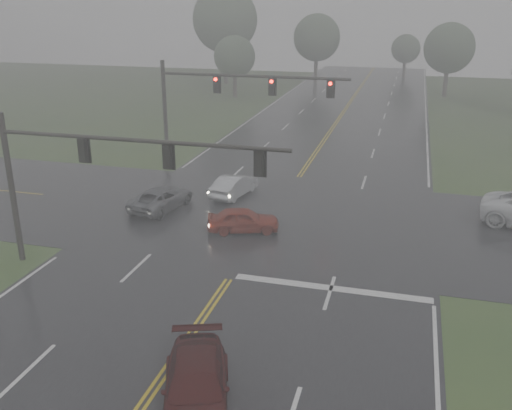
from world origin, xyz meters
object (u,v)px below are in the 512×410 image
(sedan_red, at_px, (243,231))
(signal_gantry_near, at_px, (88,165))
(sedan_silver, at_px, (235,196))
(car_grey, at_px, (162,209))
(signal_gantry_far, at_px, (219,95))
(sedan_maroon, at_px, (197,407))

(sedan_red, relative_size, signal_gantry_near, 0.29)
(sedan_silver, bearing_deg, car_grey, 56.10)
(signal_gantry_near, bearing_deg, sedan_silver, 75.70)
(car_grey, distance_m, signal_gantry_near, 9.60)
(car_grey, distance_m, signal_gantry_far, 10.56)
(sedan_maroon, relative_size, car_grey, 1.07)
(sedan_red, distance_m, signal_gantry_far, 13.38)
(sedan_maroon, bearing_deg, signal_gantry_near, 115.85)
(car_grey, xyz_separation_m, signal_gantry_near, (0.50, -8.20, 4.98))
(sedan_red, xyz_separation_m, signal_gantry_near, (-5.15, -6.11, 4.98))
(signal_gantry_near, bearing_deg, sedan_maroon, -44.75)
(sedan_maroon, height_order, signal_gantry_near, signal_gantry_near)
(sedan_red, xyz_separation_m, signal_gantry_far, (-5.06, 11.16, 5.38))
(sedan_silver, bearing_deg, sedan_maroon, 115.56)
(sedan_silver, distance_m, signal_gantry_near, 12.95)
(sedan_maroon, xyz_separation_m, car_grey, (-8.25, 15.88, 0.00))
(sedan_red, distance_m, signal_gantry_near, 9.41)
(signal_gantry_far, bearing_deg, sedan_red, -65.60)
(signal_gantry_near, xyz_separation_m, signal_gantry_far, (0.09, 17.27, 0.40))
(sedan_maroon, xyz_separation_m, signal_gantry_near, (-7.75, 7.68, 4.98))
(signal_gantry_near, bearing_deg, sedan_red, 49.86)
(sedan_red, bearing_deg, car_grey, 51.46)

